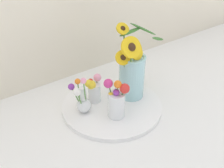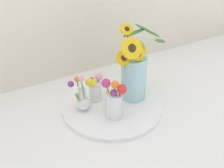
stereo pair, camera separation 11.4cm
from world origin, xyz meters
TOP-DOWN VIEW (x-y plane):
  - ground_plane at (0.00, 0.00)m, footprint 6.00×6.00m
  - serving_tray at (-0.02, 0.12)m, footprint 0.46×0.46m
  - mason_jar_sunflowers at (0.09, 0.12)m, footprint 0.24×0.23m
  - vase_small_center at (-0.06, 0.04)m, footprint 0.08×0.09m
  - vase_bulb_right at (-0.16, 0.15)m, footprint 0.08×0.09m
  - vase_small_back at (-0.08, 0.19)m, footprint 0.09×0.06m

SIDE VIEW (x-z plane):
  - ground_plane at x=0.00m, z-range 0.00..0.00m
  - serving_tray at x=-0.02m, z-range 0.00..0.02m
  - vase_bulb_right at x=-0.16m, z-range -0.02..0.18m
  - vase_small_back at x=-0.08m, z-range 0.02..0.15m
  - vase_small_center at x=-0.06m, z-range 0.01..0.19m
  - mason_jar_sunflowers at x=0.09m, z-range -0.01..0.32m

